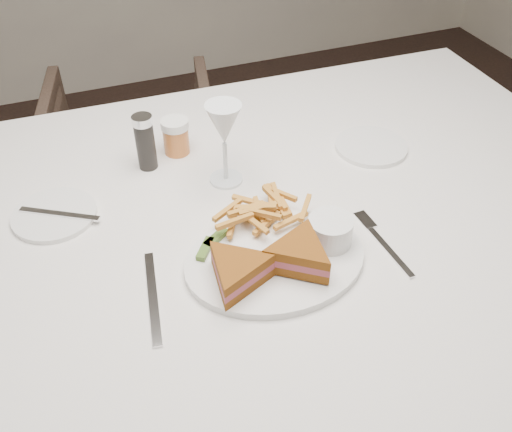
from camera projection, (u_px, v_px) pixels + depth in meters
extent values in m
cube|color=silver|center=(248.00, 341.00, 1.33)|extent=(1.64, 1.12, 0.75)
imported|color=#49372D|center=(134.00, 152.00, 2.06)|extent=(0.68, 0.65, 0.59)
ellipsoid|color=white|center=(275.00, 260.00, 0.99)|extent=(0.33, 0.26, 0.01)
cube|color=silver|center=(153.00, 297.00, 0.94)|extent=(0.05, 0.20, 0.00)
cylinder|color=white|center=(54.00, 215.00, 1.09)|extent=(0.16, 0.16, 0.01)
cylinder|color=white|center=(371.00, 146.00, 1.27)|extent=(0.16, 0.16, 0.01)
cylinder|color=black|center=(145.00, 142.00, 1.18)|extent=(0.04, 0.04, 0.12)
cylinder|color=#C0682E|center=(176.00, 136.00, 1.24)|extent=(0.06, 0.06, 0.08)
cube|color=#446322|center=(216.00, 238.00, 1.02)|extent=(0.05, 0.04, 0.01)
cube|color=#446322|center=(205.00, 249.00, 1.00)|extent=(0.05, 0.05, 0.01)
cylinder|color=white|center=(330.00, 231.00, 1.00)|extent=(0.08, 0.08, 0.05)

